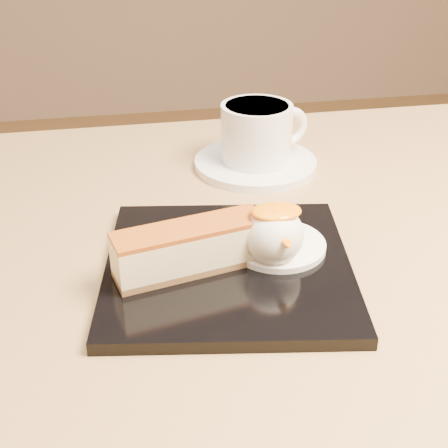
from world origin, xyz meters
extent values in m
cube|color=brown|center=(0.00, 0.00, 0.70)|extent=(0.80, 0.80, 0.04)
cube|color=black|center=(-0.06, 0.00, 0.73)|extent=(0.25, 0.25, 0.01)
cube|color=brown|center=(-0.09, 0.00, 0.74)|extent=(0.14, 0.06, 0.01)
cube|color=#FFE4A6|center=(-0.09, 0.00, 0.75)|extent=(0.14, 0.06, 0.03)
cube|color=#913C0F|center=(-0.09, 0.00, 0.77)|extent=(0.14, 0.06, 0.00)
cylinder|color=white|center=(-0.01, 0.02, 0.73)|extent=(0.09, 0.09, 0.01)
sphere|color=white|center=(-0.02, 0.00, 0.76)|extent=(0.05, 0.05, 0.05)
ellipsoid|color=orange|center=(-0.02, 0.00, 0.78)|extent=(0.05, 0.03, 0.01)
ellipsoid|color=#2A8131|center=(-0.04, 0.04, 0.74)|extent=(0.02, 0.02, 0.00)
ellipsoid|color=#2A8131|center=(-0.03, 0.04, 0.74)|extent=(0.02, 0.02, 0.00)
ellipsoid|color=#2A8131|center=(-0.05, 0.05, 0.74)|extent=(0.01, 0.02, 0.00)
cylinder|color=white|center=(0.02, 0.22, 0.72)|extent=(0.15, 0.15, 0.01)
cylinder|color=white|center=(0.02, 0.22, 0.76)|extent=(0.09, 0.09, 0.07)
cylinder|color=black|center=(0.02, 0.22, 0.80)|extent=(0.08, 0.08, 0.00)
torus|color=white|center=(0.07, 0.24, 0.76)|extent=(0.05, 0.02, 0.05)
camera|label=1|loc=(-0.15, -0.46, 1.04)|focal=50.00mm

